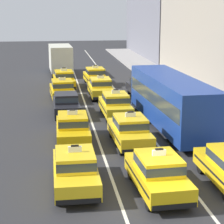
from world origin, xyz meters
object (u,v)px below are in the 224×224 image
box_truck_left_sixth (60,58)px  taxi_left_fourth (62,89)px  bus_right_second (171,99)px  pedestrian_near_crosswalk (166,82)px  taxi_center_third (115,104)px  sedan_right_third (141,87)px  sedan_left_third (66,103)px  taxi_left_nearest (75,169)px  taxi_center_fourth (100,87)px  taxi_left_fifth (64,79)px  taxi_center_nearest (158,173)px  taxi_center_fifth (95,76)px  taxi_center_second (130,130)px  taxi_left_second (73,128)px

box_truck_left_sixth → taxi_left_fourth: bearing=-90.6°
bus_right_second → pedestrian_near_crosswalk: 11.27m
taxi_center_third → sedan_right_third: (3.07, 6.29, -0.03)m
taxi_left_fourth → pedestrian_near_crosswalk: taxi_left_fourth is taller
sedan_left_third → bus_right_second: bus_right_second is taller
taxi_left_nearest → taxi_center_third: size_ratio=1.00×
taxi_left_fourth → taxi_left_nearest: bearing=-89.8°
taxi_left_fourth → taxi_center_third: 6.91m
taxi_center_fourth → bus_right_second: (3.37, -9.54, 0.94)m
taxi_left_fifth → taxi_left_fourth: bearing=-93.3°
taxi_center_nearest → taxi_center_fifth: same height
taxi_center_second → pedestrian_near_crosswalk: bearing=67.9°
sedan_left_third → box_truck_left_sixth: bearing=89.9°
taxi_left_fourth → taxi_left_fifth: 5.12m
taxi_left_nearest → taxi_center_second: (3.31, 5.41, 0.00)m
bus_right_second → sedan_right_third: bus_right_second is taller
taxi_left_fourth → taxi_left_fifth: same height
taxi_center_fifth → sedan_left_third: bearing=-105.5°
taxi_center_third → taxi_center_fourth: size_ratio=1.00×
taxi_center_third → bus_right_second: size_ratio=0.41×
taxi_center_fourth → taxi_center_fifth: same height
sedan_left_third → taxi_left_fourth: bearing=91.4°
taxi_center_third → taxi_left_second: bearing=-120.4°
taxi_center_nearest → taxi_center_fourth: 19.17m
taxi_center_fifth → taxi_center_third: bearing=-89.3°
taxi_center_nearest → taxi_left_fourth: bearing=100.3°
taxi_left_nearest → box_truck_left_sixth: bearing=89.8°
sedan_left_third → pedestrian_near_crosswalk: bearing=37.8°
taxi_left_second → bus_right_second: 6.79m
taxi_center_third → taxi_center_fourth: 6.45m
taxi_center_second → taxi_center_third: (0.14, 6.41, 0.00)m
taxi_center_third → bus_right_second: (3.06, -3.10, 0.94)m
taxi_center_fifth → pedestrian_near_crosswalk: (5.78, -4.64, 0.06)m
taxi_left_nearest → sedan_left_third: 12.68m
taxi_center_second → sedan_right_third: size_ratio=1.07×
taxi_left_fourth → pedestrian_near_crosswalk: 9.32m
taxi_left_fifth → taxi_center_fourth: same height
taxi_left_fifth → bus_right_second: size_ratio=0.41×
taxi_left_second → sedan_left_third: 6.35m
taxi_center_fifth → taxi_left_fourth: bearing=-117.2°
taxi_left_second → sedan_right_third: 13.37m
sedan_left_third → pedestrian_near_crosswalk: (9.01, 6.98, 0.09)m
taxi_center_third → taxi_center_nearest: bearing=-90.5°
box_truck_left_sixth → bus_right_second: (6.40, -22.66, 0.04)m
taxi_center_fourth → taxi_left_fourth: bearing=-171.5°
taxi_left_nearest → sedan_right_third: bearing=70.2°
taxi_center_third → taxi_center_fourth: same height
taxi_center_third → taxi_left_fifth: bearing=106.1°
taxi_center_fourth → taxi_center_third: bearing=-87.2°
box_truck_left_sixth → pedestrian_near_crosswalk: size_ratio=4.52×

